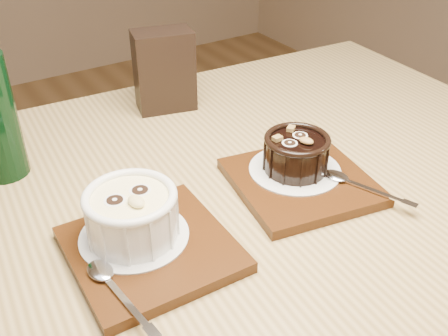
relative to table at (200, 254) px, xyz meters
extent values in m
cube|color=olive|center=(0.00, 0.00, 0.07)|extent=(1.25, 0.88, 0.04)
cylinder|color=olive|center=(0.57, 0.31, -0.30)|extent=(0.06, 0.06, 0.71)
cube|color=#41200A|center=(-0.10, -0.06, 0.10)|extent=(0.19, 0.19, 0.01)
cylinder|color=silver|center=(-0.11, -0.03, 0.11)|extent=(0.13, 0.13, 0.00)
cylinder|color=white|center=(-0.11, -0.03, 0.13)|extent=(0.10, 0.10, 0.05)
cylinder|color=#FAE999|center=(-0.11, -0.03, 0.16)|extent=(0.09, 0.09, 0.00)
torus|color=white|center=(-0.11, -0.03, 0.16)|extent=(0.11, 0.11, 0.01)
cylinder|color=black|center=(-0.12, -0.03, 0.16)|extent=(0.03, 0.03, 0.00)
cylinder|color=black|center=(-0.09, -0.03, 0.16)|extent=(0.03, 0.03, 0.00)
ellipsoid|color=#DBC880|center=(-0.11, -0.05, 0.17)|extent=(0.02, 0.03, 0.01)
cube|color=#41200A|center=(0.14, -0.04, 0.10)|extent=(0.21, 0.21, 0.01)
cylinder|color=silver|center=(0.14, -0.02, 0.11)|extent=(0.13, 0.13, 0.00)
cylinder|color=black|center=(0.14, -0.02, 0.13)|extent=(0.09, 0.09, 0.05)
cylinder|color=black|center=(0.14, -0.02, 0.15)|extent=(0.07, 0.07, 0.00)
torus|color=black|center=(0.14, -0.02, 0.16)|extent=(0.09, 0.09, 0.01)
cylinder|color=black|center=(0.13, -0.03, 0.16)|extent=(0.02, 0.02, 0.00)
cylinder|color=black|center=(0.16, -0.02, 0.16)|extent=(0.02, 0.02, 0.00)
ellipsoid|color=olive|center=(0.15, -0.04, 0.16)|extent=(0.02, 0.02, 0.01)
cube|color=brown|center=(0.12, -0.01, 0.16)|extent=(0.01, 0.01, 0.01)
cube|color=brown|center=(0.15, 0.00, 0.16)|extent=(0.02, 0.02, 0.01)
cube|color=black|center=(0.10, 0.28, 0.16)|extent=(0.11, 0.08, 0.14)
camera|label=1|loc=(-0.28, -0.49, 0.51)|focal=42.00mm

